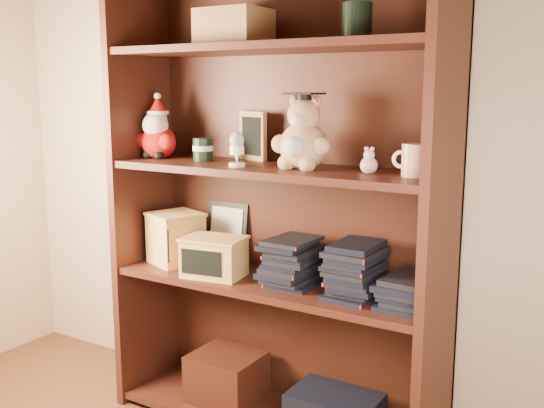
{
  "coord_description": "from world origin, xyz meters",
  "views": [
    {
      "loc": [
        1.02,
        -0.51,
        1.21
      ],
      "look_at": [
        -0.09,
        1.3,
        0.82
      ],
      "focal_mm": 42.0,
      "sensor_mm": 36.0,
      "label": 1
    }
  ],
  "objects_px": {
    "bookcase": "(279,213)",
    "treats_box": "(176,238)",
    "grad_teddy_bear": "(302,139)",
    "teacher_mug": "(414,160)"
  },
  "relations": [
    {
      "from": "grad_teddy_bear",
      "to": "treats_box",
      "type": "relative_size",
      "value": 1.1
    },
    {
      "from": "bookcase",
      "to": "treats_box",
      "type": "bearing_deg",
      "value": -173.14
    },
    {
      "from": "teacher_mug",
      "to": "treats_box",
      "type": "relative_size",
      "value": 0.48
    },
    {
      "from": "bookcase",
      "to": "grad_teddy_bear",
      "type": "height_order",
      "value": "bookcase"
    },
    {
      "from": "grad_teddy_bear",
      "to": "treats_box",
      "type": "bearing_deg",
      "value": 179.29
    },
    {
      "from": "grad_teddy_bear",
      "to": "treats_box",
      "type": "xyz_separation_m",
      "value": [
        -0.55,
        0.01,
        -0.4
      ]
    },
    {
      "from": "treats_box",
      "to": "bookcase",
      "type": "bearing_deg",
      "value": 6.86
    },
    {
      "from": "treats_box",
      "to": "grad_teddy_bear",
      "type": "bearing_deg",
      "value": -0.71
    },
    {
      "from": "treats_box",
      "to": "teacher_mug",
      "type": "bearing_deg",
      "value": 0.05
    },
    {
      "from": "grad_teddy_bear",
      "to": "teacher_mug",
      "type": "distance_m",
      "value": 0.38
    }
  ]
}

